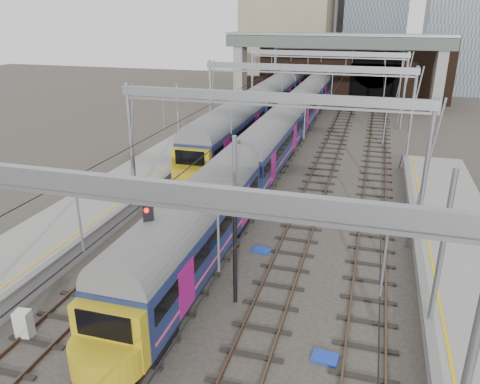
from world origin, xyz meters
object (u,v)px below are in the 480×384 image
(signal_near_left, at_px, (153,250))
(relay_cabinet, at_px, (24,324))
(train_main, at_px, (287,123))
(train_second, at_px, (270,99))
(signal_near_centre, at_px, (235,233))

(signal_near_left, xyz_separation_m, relay_cabinet, (-4.50, -2.29, -2.72))
(train_main, relative_size, relay_cabinet, 52.47)
(train_main, xyz_separation_m, train_second, (-4.00, 10.97, 0.10))
(train_second, relative_size, signal_near_left, 9.17)
(train_second, distance_m, signal_near_centre, 35.97)
(signal_near_left, bearing_deg, train_main, 71.54)
(signal_near_centre, bearing_deg, train_second, 109.64)
(train_main, height_order, signal_near_left, signal_near_left)
(relay_cabinet, bearing_deg, train_second, 81.33)
(train_second, height_order, relay_cabinet, train_second)
(signal_near_centre, bearing_deg, relay_cabinet, -138.63)
(train_second, bearing_deg, relay_cabinet, -90.95)
(train_main, relative_size, signal_near_left, 11.49)
(signal_near_left, bearing_deg, signal_near_centre, 21.55)
(signal_near_centre, height_order, relay_cabinet, signal_near_centre)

